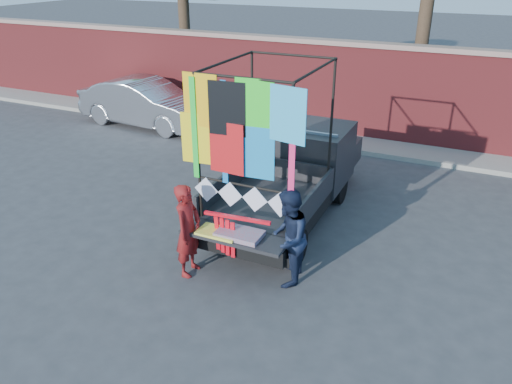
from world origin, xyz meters
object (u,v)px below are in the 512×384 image
at_px(sedan, 146,103).
at_px(woman, 188,230).
at_px(man, 288,238).
at_px(pickup_truck, 297,171).

bearing_deg(sedan, woman, -135.15).
xyz_separation_m(sedan, man, (6.74, -5.72, 0.09)).
xyz_separation_m(pickup_truck, sedan, (-5.96, 3.22, -0.09)).
xyz_separation_m(sedan, woman, (5.25, -6.12, 0.08)).
height_order(pickup_truck, sedan, pickup_truck).
xyz_separation_m(woman, man, (1.50, 0.40, 0.01)).
bearing_deg(woman, man, -78.32).
bearing_deg(pickup_truck, man, -72.60).
bearing_deg(man, pickup_truck, -174.07).
distance_m(woman, man, 1.55).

